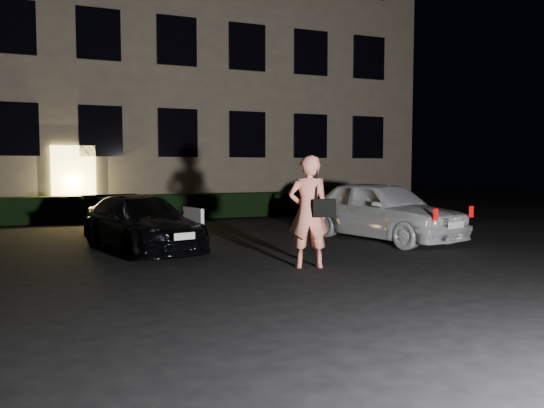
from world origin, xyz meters
name	(u,v)px	position (x,y,z in m)	size (l,w,h in m)	color
ground	(313,275)	(0.00, 0.00, 0.00)	(80.00, 80.00, 0.00)	black
building	(158,67)	(0.00, 14.99, 6.00)	(20.00, 8.11, 12.00)	#746352
hedge	(181,206)	(0.00, 10.50, 0.42)	(15.00, 0.70, 0.85)	black
sedan	(141,223)	(-2.28, 3.81, 0.58)	(2.56, 4.29, 1.16)	black
hatch	(382,210)	(3.42, 3.21, 0.74)	(2.72, 4.63, 1.48)	silver
man	(309,212)	(0.20, 0.60, 1.00)	(0.84, 0.66, 1.99)	#F0816D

